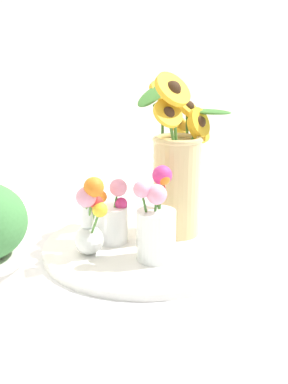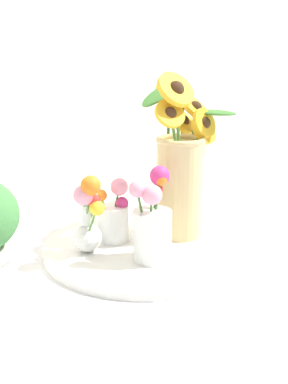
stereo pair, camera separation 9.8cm
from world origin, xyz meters
TOP-DOWN VIEW (x-y plane):
  - ground_plane at (0.00, 0.00)m, footprint 6.00×6.00m
  - serving_tray at (-0.00, 0.06)m, footprint 0.46×0.46m
  - mason_jar_sunflowers at (0.11, 0.06)m, footprint 0.21×0.21m
  - vase_small_center at (-0.04, -0.01)m, footprint 0.10×0.08m
  - vase_bulb_right at (-0.13, 0.10)m, footprint 0.07×0.08m
  - vase_small_back at (-0.04, 0.12)m, footprint 0.08×0.07m

SIDE VIEW (x-z plane):
  - ground_plane at x=0.00m, z-range 0.00..0.00m
  - serving_tray at x=0.00m, z-range 0.00..0.02m
  - vase_small_back at x=-0.04m, z-range 0.00..0.15m
  - vase_small_center at x=-0.04m, z-range 0.00..0.19m
  - vase_bulb_right at x=-0.13m, z-range 0.01..0.19m
  - mason_jar_sunflowers at x=0.11m, z-range -0.01..0.36m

